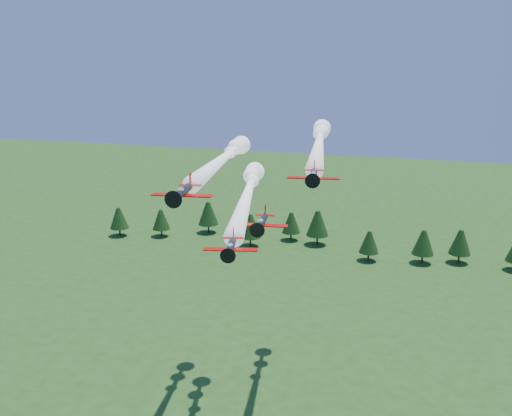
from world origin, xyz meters
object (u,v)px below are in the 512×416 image
(plane_right, at_px, (319,142))
(plane_slot, at_px, (261,222))
(plane_lead, at_px, (248,191))
(plane_left, at_px, (224,158))

(plane_right, distance_m, plane_slot, 27.93)
(plane_lead, bearing_deg, plane_slot, -77.83)
(plane_left, height_order, plane_right, plane_right)
(plane_lead, height_order, plane_slot, plane_lead)
(plane_slot, bearing_deg, plane_left, 116.00)
(plane_lead, bearing_deg, plane_right, 44.81)
(plane_lead, relative_size, plane_left, 1.03)
(plane_lead, relative_size, plane_slot, 5.84)
(plane_slot, bearing_deg, plane_lead, 107.97)
(plane_right, xyz_separation_m, plane_slot, (-2.95, -26.61, -7.98))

